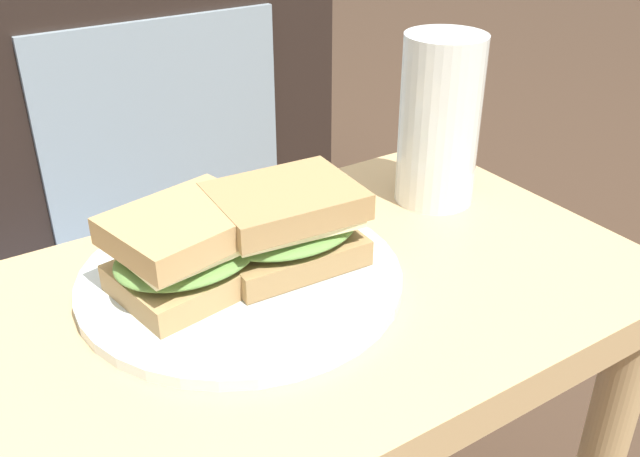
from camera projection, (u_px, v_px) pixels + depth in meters
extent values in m
cube|color=tan|center=(316.00, 299.00, 0.60)|extent=(0.56, 0.36, 0.04)
cylinder|color=tan|center=(413.00, 332.00, 0.93)|extent=(0.04, 0.04, 0.43)
cube|color=black|center=(65.00, 125.00, 1.38)|extent=(0.96, 0.44, 0.58)
cube|color=#8C9EA8|center=(167.00, 144.00, 1.27)|extent=(0.44, 0.01, 0.44)
cylinder|color=silver|center=(241.00, 277.00, 0.59)|extent=(0.27, 0.27, 0.01)
cube|color=tan|center=(191.00, 274.00, 0.56)|extent=(0.13, 0.11, 0.02)
ellipsoid|color=#608C42|center=(189.00, 253.00, 0.55)|extent=(0.14, 0.11, 0.02)
cube|color=beige|center=(187.00, 241.00, 0.55)|extent=(0.11, 0.10, 0.01)
cube|color=tan|center=(186.00, 225.00, 0.54)|extent=(0.13, 0.11, 0.02)
cube|color=#9E7A4C|center=(286.00, 247.00, 0.60)|extent=(0.12, 0.10, 0.02)
ellipsoid|color=#608C42|center=(286.00, 228.00, 0.59)|extent=(0.13, 0.10, 0.02)
cube|color=beige|center=(285.00, 216.00, 0.58)|extent=(0.12, 0.10, 0.01)
cube|color=#9E7A4C|center=(285.00, 201.00, 0.57)|extent=(0.12, 0.10, 0.02)
cylinder|color=silver|center=(439.00, 121.00, 0.68)|extent=(0.08, 0.08, 0.17)
cylinder|color=#C67219|center=(438.00, 134.00, 0.69)|extent=(0.07, 0.07, 0.13)
cylinder|color=white|center=(444.00, 62.00, 0.66)|extent=(0.07, 0.07, 0.01)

